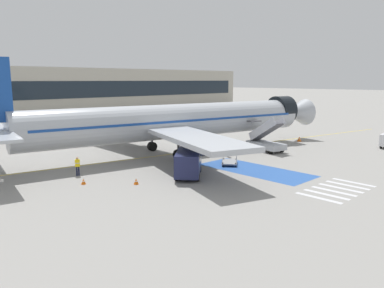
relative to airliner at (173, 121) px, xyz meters
The scene contains 20 objects.
ground_plane 3.97m from the airliner, 11.29° to the left, with size 600.00×600.00×0.00m, color gray.
apron_leadline_yellow 3.83m from the airliner, 10.29° to the right, with size 0.20×79.50×0.01m, color gold.
apron_stand_patch_blue 11.97m from the airliner, 87.11° to the right, with size 4.56×11.08×0.01m, color #2856A8.
apron_walkway_bar_0 20.28m from the airliner, 98.74° to the right, with size 0.44×3.60×0.01m, color silver.
apron_walkway_bar_1 20.14m from the airliner, 95.30° to the right, with size 0.44×3.60×0.01m, color silver.
apron_walkway_bar_2 20.07m from the airliner, 91.82° to the right, with size 0.44×3.60×0.01m, color silver.
apron_walkway_bar_3 20.06m from the airliner, 88.33° to the right, with size 0.44×3.60×0.01m, color silver.
apron_walkway_bar_4 20.13m from the airliner, 84.86° to the right, with size 0.44×3.60×0.01m, color silver.
apron_walkway_bar_5 20.27m from the airliner, 81.42° to the right, with size 0.44×3.60×0.01m, color silver.
airliner is the anchor object (origin of this frame).
boarding_stairs_forward 11.61m from the airliner, 33.76° to the right, with size 3.02×5.49×4.31m.
fuel_tanker 26.61m from the airliner, 109.38° to the left, with size 4.00×10.09×3.26m.
service_van_1 10.58m from the airliner, 123.03° to the right, with size 5.06×4.87×2.27m.
baggage_cart 8.83m from the airliner, 85.51° to the right, with size 2.97×2.80×0.87m.
ground_crew_0 13.06m from the airliner, behind, with size 0.49×0.39×1.71m.
ground_crew_1 6.88m from the airliner, 56.41° to the right, with size 0.47×0.46×1.87m.
traffic_cone_0 14.80m from the airliner, 161.63° to the right, with size 0.42×0.42×0.46m.
traffic_cone_1 13.42m from the airliner, 144.34° to the right, with size 0.43×0.43×0.48m.
traffic_cone_2 19.77m from the airliner, 15.95° to the right, with size 0.60×0.60×0.66m.
terminal_building 55.94m from the airliner, 83.33° to the left, with size 126.04×12.10×11.29m.
Camera 1 is at (-28.92, -32.46, 8.49)m, focal length 35.00 mm.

